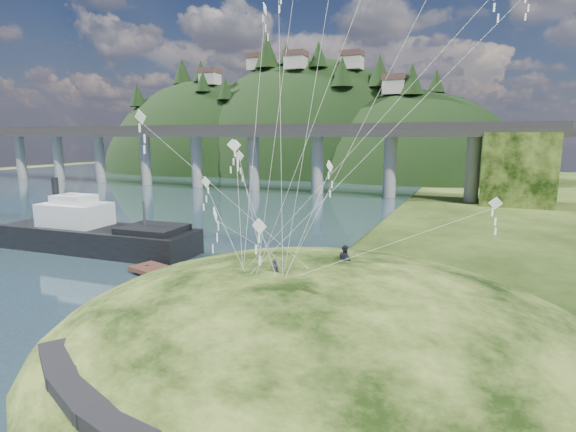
% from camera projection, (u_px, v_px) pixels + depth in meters
% --- Properties ---
extents(ground, '(320.00, 320.00, 0.00)m').
position_uv_depth(ground, '(191.00, 338.00, 27.91)').
color(ground, black).
rests_on(ground, ground).
extents(grass_hill, '(36.00, 32.00, 13.00)m').
position_uv_depth(grass_hill, '(323.00, 371.00, 26.88)').
color(grass_hill, black).
rests_on(grass_hill, ground).
extents(footpath, '(22.29, 5.84, 0.83)m').
position_uv_depth(footpath, '(203.00, 432.00, 15.83)').
color(footpath, black).
rests_on(footpath, ground).
extents(bridge, '(160.00, 11.00, 15.00)m').
position_uv_depth(bridge, '(276.00, 148.00, 99.87)').
color(bridge, '#2D2B2B').
rests_on(bridge, ground).
extents(far_ridge, '(153.00, 70.00, 94.50)m').
position_uv_depth(far_ridge, '(294.00, 194.00, 156.67)').
color(far_ridge, black).
rests_on(far_ridge, ground).
extents(work_barge, '(22.75, 7.31, 7.86)m').
position_uv_depth(work_barge, '(96.00, 233.00, 48.89)').
color(work_barge, black).
rests_on(work_barge, ground).
extents(wooden_dock, '(16.05, 6.56, 1.14)m').
position_uv_depth(wooden_dock, '(196.00, 283.00, 36.88)').
color(wooden_dock, '#391F17').
rests_on(wooden_dock, ground).
extents(kite_flyers, '(3.83, 4.58, 1.93)m').
position_uv_depth(kite_flyers, '(333.00, 247.00, 26.73)').
color(kite_flyers, '#262933').
rests_on(kite_flyers, ground).
extents(kite_swarm, '(19.74, 14.03, 20.31)m').
position_uv_depth(kite_swarm, '(301.00, 92.00, 26.63)').
color(kite_swarm, white).
rests_on(kite_swarm, ground).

